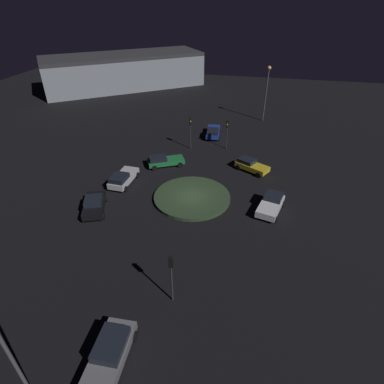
# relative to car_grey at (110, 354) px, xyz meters

# --- Properties ---
(ground_plane) EXTENTS (113.53, 113.53, 0.00)m
(ground_plane) POSITION_rel_car_grey_xyz_m (-17.76, 0.89, -0.78)
(ground_plane) COLOR black
(roundabout_island) EXTENTS (8.00, 8.00, 0.34)m
(roundabout_island) POSITION_rel_car_grey_xyz_m (-17.76, 0.89, -0.60)
(roundabout_island) COLOR #2D4228
(roundabout_island) RESTS_ON ground_plane
(car_grey) EXTENTS (4.62, 2.24, 1.49)m
(car_grey) POSITION_rel_car_grey_xyz_m (0.00, 0.00, 0.00)
(car_grey) COLOR slate
(car_grey) RESTS_ON ground_plane
(car_yellow) EXTENTS (3.41, 4.28, 1.39)m
(car_yellow) POSITION_rel_car_grey_xyz_m (-25.18, 6.49, -0.04)
(car_yellow) COLOR gold
(car_yellow) RESTS_ON ground_plane
(car_green) EXTENTS (3.61, 4.73, 1.33)m
(car_green) POSITION_rel_car_grey_xyz_m (-24.08, -4.07, -0.07)
(car_green) COLOR #1E7238
(car_green) RESTS_ON ground_plane
(car_black) EXTENTS (4.57, 3.29, 1.43)m
(car_black) POSITION_rel_car_grey_xyz_m (-13.54, -8.02, -0.03)
(car_black) COLOR black
(car_black) RESTS_ON ground_plane
(car_silver) EXTENTS (4.49, 2.23, 1.48)m
(car_silver) POSITION_rel_car_grey_xyz_m (-18.88, -7.31, -0.02)
(car_silver) COLOR silver
(car_silver) RESTS_ON ground_plane
(car_blue) EXTENTS (4.56, 2.42, 1.39)m
(car_blue) POSITION_rel_car_grey_xyz_m (-34.53, 0.33, -0.03)
(car_blue) COLOR #1E38A5
(car_blue) RESTS_ON ground_plane
(car_white) EXTENTS (4.39, 2.92, 1.41)m
(car_white) POSITION_rel_car_grey_xyz_m (-17.40, 8.94, -0.04)
(car_white) COLOR white
(car_white) RESTS_ON ground_plane
(traffic_light_west) EXTENTS (0.38, 0.34, 4.41)m
(traffic_light_west) POSITION_rel_car_grey_xyz_m (-29.68, -1.99, 2.35)
(traffic_light_west) COLOR #2D2D2D
(traffic_light_west) RESTS_ON ground_plane
(traffic_light_west_near) EXTENTS (0.37, 0.33, 3.98)m
(traffic_light_west_near) POSITION_rel_car_grey_xyz_m (-30.76, 2.78, 2.06)
(traffic_light_west_near) COLOR #2D2D2D
(traffic_light_west_near) RESTS_ON ground_plane
(traffic_light_east) EXTENTS (0.37, 0.32, 4.21)m
(traffic_light_east) POSITION_rel_car_grey_xyz_m (-4.98, 2.36, 2.22)
(traffic_light_east) COLOR #2D2D2D
(traffic_light_east) RESTS_ON ground_plane
(streetlamp_west) EXTENTS (0.60, 0.60, 8.69)m
(streetlamp_west) POSITION_rel_car_grey_xyz_m (-43.15, 7.35, 5.25)
(streetlamp_west) COLOR #4C4C51
(streetlamp_west) RESTS_ON ground_plane
(streetlamp_east) EXTENTS (0.59, 0.59, 7.60)m
(streetlamp_east) POSITION_rel_car_grey_xyz_m (2.89, -2.99, 4.55)
(streetlamp_east) COLOR #4C4C51
(streetlamp_east) RESTS_ON ground_plane
(store_building) EXTENTS (29.13, 33.57, 6.96)m
(store_building) POSITION_rel_car_grey_xyz_m (-58.21, -23.50, 2.71)
(store_building) COLOR #8C939E
(store_building) RESTS_ON ground_plane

